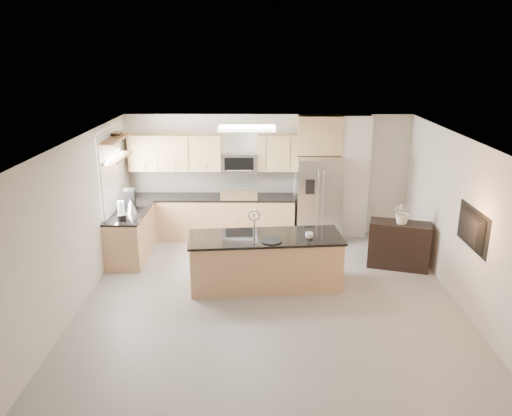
{
  "coord_description": "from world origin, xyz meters",
  "views": [
    {
      "loc": [
        -0.18,
        -7.17,
        3.89
      ],
      "look_at": [
        -0.24,
        1.3,
        1.18
      ],
      "focal_mm": 35.0,
      "sensor_mm": 36.0,
      "label": 1
    }
  ],
  "objects_px": {
    "microwave": "(239,162)",
    "kettle": "(131,206)",
    "island": "(265,261)",
    "bowl": "(118,133)",
    "television": "(467,228)",
    "range": "(240,216)",
    "blender": "(121,212)",
    "coffee_maker": "(130,200)",
    "cup": "(309,236)",
    "platter": "(271,241)",
    "refrigerator": "(318,199)",
    "flower_vase": "(404,207)",
    "credenza": "(399,245)"
  },
  "relations": [
    {
      "from": "flower_vase",
      "to": "television",
      "type": "distance_m",
      "value": 1.66
    },
    {
      "from": "cup",
      "to": "bowl",
      "type": "xyz_separation_m",
      "value": [
        -3.5,
        1.6,
        1.44
      ]
    },
    {
      "from": "coffee_maker",
      "to": "bowl",
      "type": "distance_m",
      "value": 1.29
    },
    {
      "from": "microwave",
      "to": "platter",
      "type": "height_order",
      "value": "microwave"
    },
    {
      "from": "range",
      "to": "microwave",
      "type": "height_order",
      "value": "microwave"
    },
    {
      "from": "cup",
      "to": "blender",
      "type": "distance_m",
      "value": 3.42
    },
    {
      "from": "cup",
      "to": "coffee_maker",
      "type": "relative_size",
      "value": 0.35
    },
    {
      "from": "cup",
      "to": "platter",
      "type": "height_order",
      "value": "cup"
    },
    {
      "from": "platter",
      "to": "island",
      "type": "bearing_deg",
      "value": 111.94
    },
    {
      "from": "refrigerator",
      "to": "credenza",
      "type": "distance_m",
      "value": 2.04
    },
    {
      "from": "island",
      "to": "bowl",
      "type": "distance_m",
      "value": 3.7
    },
    {
      "from": "platter",
      "to": "bowl",
      "type": "distance_m",
      "value": 3.67
    },
    {
      "from": "range",
      "to": "credenza",
      "type": "height_order",
      "value": "range"
    },
    {
      "from": "microwave",
      "to": "kettle",
      "type": "xyz_separation_m",
      "value": [
        -2.02,
        -1.18,
        -0.59
      ]
    },
    {
      "from": "cup",
      "to": "platter",
      "type": "bearing_deg",
      "value": -168.0
    },
    {
      "from": "blender",
      "to": "flower_vase",
      "type": "xyz_separation_m",
      "value": [
        5.1,
        0.02,
        0.11
      ]
    },
    {
      "from": "bowl",
      "to": "flower_vase",
      "type": "xyz_separation_m",
      "value": [
        5.27,
        -0.78,
        -1.2
      ]
    },
    {
      "from": "range",
      "to": "television",
      "type": "relative_size",
      "value": 1.06
    },
    {
      "from": "television",
      "to": "island",
      "type": "bearing_deg",
      "value": 74.1
    },
    {
      "from": "range",
      "to": "blender",
      "type": "relative_size",
      "value": 3.09
    },
    {
      "from": "microwave",
      "to": "television",
      "type": "xyz_separation_m",
      "value": [
        3.51,
        -3.24,
        -0.28
      ]
    },
    {
      "from": "kettle",
      "to": "bowl",
      "type": "relative_size",
      "value": 0.73
    },
    {
      "from": "refrigerator",
      "to": "kettle",
      "type": "relative_size",
      "value": 6.56
    },
    {
      "from": "refrigerator",
      "to": "flower_vase",
      "type": "bearing_deg",
      "value": -47.72
    },
    {
      "from": "range",
      "to": "cup",
      "type": "relative_size",
      "value": 8.48
    },
    {
      "from": "island",
      "to": "bowl",
      "type": "xyz_separation_m",
      "value": [
        -2.77,
        1.5,
        1.93
      ]
    },
    {
      "from": "island",
      "to": "bowl",
      "type": "bearing_deg",
      "value": 146.1
    },
    {
      "from": "platter",
      "to": "blender",
      "type": "bearing_deg",
      "value": 160.74
    },
    {
      "from": "refrigerator",
      "to": "island",
      "type": "height_order",
      "value": "refrigerator"
    },
    {
      "from": "platter",
      "to": "cup",
      "type": "bearing_deg",
      "value": 12.0
    },
    {
      "from": "coffee_maker",
      "to": "flower_vase",
      "type": "bearing_deg",
      "value": -7.54
    },
    {
      "from": "range",
      "to": "platter",
      "type": "relative_size",
      "value": 3.23
    },
    {
      "from": "flower_vase",
      "to": "coffee_maker",
      "type": "bearing_deg",
      "value": 172.46
    },
    {
      "from": "island",
      "to": "television",
      "type": "distance_m",
      "value": 3.23
    },
    {
      "from": "coffee_maker",
      "to": "television",
      "type": "xyz_separation_m",
      "value": [
        5.61,
        -2.26,
        0.25
      ]
    },
    {
      "from": "coffee_maker",
      "to": "bowl",
      "type": "xyz_separation_m",
      "value": [
        -0.16,
        0.1,
        1.28
      ]
    },
    {
      "from": "television",
      "to": "kettle",
      "type": "bearing_deg",
      "value": 69.52
    },
    {
      "from": "blender",
      "to": "flower_vase",
      "type": "relative_size",
      "value": 0.59
    },
    {
      "from": "refrigerator",
      "to": "microwave",
      "type": "bearing_deg",
      "value": 174.14
    },
    {
      "from": "blender",
      "to": "coffee_maker",
      "type": "relative_size",
      "value": 0.95
    },
    {
      "from": "blender",
      "to": "flower_vase",
      "type": "distance_m",
      "value": 5.1
    },
    {
      "from": "refrigerator",
      "to": "blender",
      "type": "height_order",
      "value": "refrigerator"
    },
    {
      "from": "kettle",
      "to": "flower_vase",
      "type": "bearing_deg",
      "value": -5.53
    },
    {
      "from": "island",
      "to": "blender",
      "type": "bearing_deg",
      "value": 159.33
    },
    {
      "from": "platter",
      "to": "television",
      "type": "bearing_deg",
      "value": -12.05
    },
    {
      "from": "blender",
      "to": "coffee_maker",
      "type": "bearing_deg",
      "value": 91.64
    },
    {
      "from": "range",
      "to": "television",
      "type": "distance_m",
      "value": 4.78
    },
    {
      "from": "range",
      "to": "refrigerator",
      "type": "relative_size",
      "value": 0.64
    },
    {
      "from": "coffee_maker",
      "to": "island",
      "type": "bearing_deg",
      "value": -28.22
    },
    {
      "from": "refrigerator",
      "to": "cup",
      "type": "relative_size",
      "value": 13.24
    }
  ]
}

